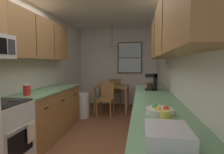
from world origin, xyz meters
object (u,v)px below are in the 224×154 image
mug_by_coffeemaker (165,117)px  fruit_bowl (160,111)px  dining_chair_near (106,97)px  dining_chair_far (116,91)px  trash_bin (83,105)px  coffee_maker (153,82)px  dining_table (112,90)px  table_serving_bowl (112,85)px  dish_rack (167,135)px  storage_canister (27,90)px

mug_by_coffeemaker → fruit_bowl: (-0.02, 0.25, -0.01)m
dining_chair_near → dining_chair_far: 1.20m
trash_bin → coffee_maker: size_ratio=2.07×
dining_table → table_serving_bowl: bearing=-75.2°
dining_chair_far → table_serving_bowl: 0.75m
fruit_bowl → table_serving_bowl: (-1.00, 3.29, -0.17)m
dining_chair_near → dish_rack: (1.07, -3.43, 0.45)m
mug_by_coffeemaker → dining_chair_near: bearing=110.0°
dining_table → trash_bin: dining_table is taller
trash_bin → dining_chair_far: bearing=64.5°
dish_rack → dining_chair_near: bearing=107.3°
dining_chair_far → storage_canister: size_ratio=5.11×
dining_table → storage_canister: (-0.94, -2.65, 0.37)m
dining_chair_far → fruit_bowl: bearing=-76.1°
dining_chair_near → table_serving_bowl: size_ratio=5.31×
storage_canister → fruit_bowl: bearing=-20.5°
mug_by_coffeemaker → dish_rack: 0.40m
dining_chair_far → mug_by_coffeemaker: mug_by_coffeemaker is taller
dining_table → coffee_maker: 2.12m
storage_canister → trash_bin: bearing=80.6°
coffee_maker → table_serving_bowl: 1.99m
trash_bin → table_serving_bowl: bearing=47.6°
dining_chair_far → table_serving_bowl: bearing=-91.1°
dining_chair_far → trash_bin: bearing=-115.5°
dining_chair_far → mug_by_coffeemaker: size_ratio=7.34×
mug_by_coffeemaker → dish_rack: (-0.04, -0.40, -0.00)m
dining_chair_near → mug_by_coffeemaker: 3.26m
dining_chair_near → trash_bin: (-0.58, -0.23, -0.18)m
dining_table → fruit_bowl: 3.55m
dining_chair_far → dish_rack: 4.75m
dining_chair_near → dish_rack: 3.62m
dining_chair_near → coffee_maker: 1.72m
coffee_maker → dining_chair_near: bearing=133.4°
dining_table → mug_by_coffeemaker: bearing=-74.0°
storage_canister → coffee_maker: size_ratio=0.58×
mug_by_coffeemaker → table_serving_bowl: bearing=106.0°
storage_canister → dining_table: bearing=70.5°
dining_chair_far → coffee_maker: coffee_maker is taller
coffee_maker → dish_rack: 2.25m
dining_chair_near → coffee_maker: coffee_maker is taller
table_serving_bowl → dining_table: bearing=104.8°
trash_bin → storage_canister: (-0.30, -1.82, 0.67)m
mug_by_coffeemaker → dining_chair_far: bearing=103.3°
dining_chair_near → storage_canister: 2.29m
mug_by_coffeemaker → fruit_bowl: size_ratio=0.45×
trash_bin → mug_by_coffeemaker: size_ratio=5.16×
coffee_maker → table_serving_bowl: size_ratio=1.80×
dining_chair_far → storage_canister: bearing=-106.8°
trash_bin → dining_table: bearing=52.3°
storage_canister → table_serving_bowl: 2.74m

